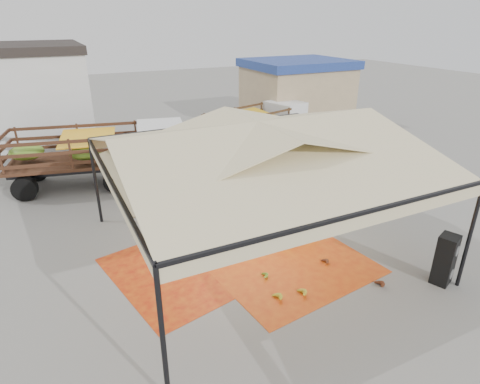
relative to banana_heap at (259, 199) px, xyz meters
name	(u,v)px	position (x,y,z in m)	size (l,w,h in m)	color
ground	(256,249)	(-1.19, -1.98, -0.63)	(90.00, 90.00, 0.00)	slate
canopy_tent	(257,147)	(-1.19, -1.98, 2.67)	(8.10, 8.10, 4.00)	black
building_tan	(296,92)	(8.81, 11.02, 1.45)	(6.30, 5.30, 4.10)	tan
tarp_left	(191,265)	(-3.27, -1.93, -0.62)	(4.22, 4.02, 0.01)	#D26213
tarp_right	(281,258)	(-0.74, -2.78, -0.62)	(4.35, 4.56, 0.01)	#D55D14
banana_heap	(259,199)	(0.00, 0.00, 0.00)	(5.85, 4.80, 1.25)	#5B7F1A
hand_yellow_a	(300,292)	(-1.24, -4.48, -0.52)	(0.47, 0.38, 0.21)	gold
hand_yellow_b	(276,297)	(-1.89, -4.36, -0.52)	(0.46, 0.37, 0.21)	gold
hand_red_a	(378,284)	(0.83, -5.10, -0.52)	(0.46, 0.37, 0.21)	#582814
hand_red_b	(323,261)	(0.20, -3.57, -0.53)	(0.41, 0.33, 0.18)	#572E14
hand_green	(262,275)	(-1.72, -3.38, -0.54)	(0.40, 0.33, 0.18)	#507919
hanging_bunches	(260,153)	(-0.36, -0.68, 1.99)	(1.74, 0.24, 0.20)	#537919
speaker_stack	(445,260)	(2.51, -5.68, 0.09)	(0.64, 0.61, 1.42)	black
banana_leaves	(178,254)	(-3.44, -1.21, -0.63)	(0.96, 1.36, 3.70)	#26731E
vendor	(268,183)	(0.83, 0.77, 0.20)	(0.60, 0.39, 1.65)	gray
truck_left	(106,150)	(-4.28, 5.54, 0.88)	(7.46, 3.89, 2.44)	#462917
truck_right	(261,121)	(4.35, 7.71, 0.67)	(6.48, 3.77, 2.11)	#4E321A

